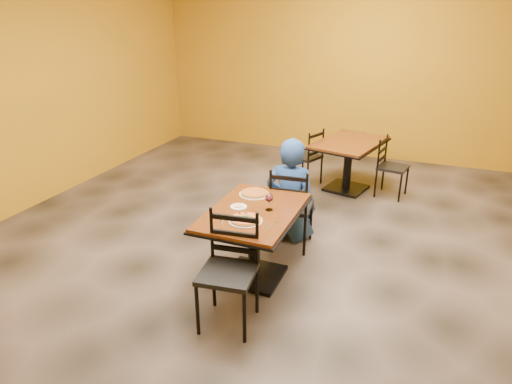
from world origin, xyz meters
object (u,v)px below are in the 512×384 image
at_px(table_second, 349,154).
at_px(diner, 291,189).
at_px(chair_main_far, 292,207).
at_px(pizza_main, 245,219).
at_px(side_plate, 239,207).
at_px(wine_glass, 269,201).
at_px(chair_second_left, 306,157).
at_px(chair_second_right, 393,168).
at_px(chair_main_near, 228,274).
at_px(pizza_far, 254,193).
at_px(plate_main, 245,221).
at_px(table_main, 254,228).
at_px(plate_far, 254,194).

relative_size(table_second, diner, 1.13).
bearing_deg(chair_main_far, pizza_main, 78.51).
height_order(side_plate, wine_glass, wine_glass).
relative_size(chair_second_left, diner, 0.72).
bearing_deg(diner, chair_second_left, -79.35).
bearing_deg(chair_main_far, chair_second_right, -120.01).
bearing_deg(chair_main_near, table_second, 77.45).
height_order(pizza_main, pizza_far, same).
height_order(table_second, plate_main, plate_main).
xyz_separation_m(chair_second_right, pizza_far, (-1.18, -2.38, 0.34)).
distance_m(table_main, pizza_far, 0.44).
distance_m(chair_main_near, pizza_main, 0.56).
relative_size(chair_second_right, pizza_far, 3.05).
relative_size(chair_main_far, pizza_far, 3.42).
bearing_deg(table_main, pizza_main, -85.39).
distance_m(chair_second_left, plate_main, 3.01).
distance_m(side_plate, wine_glass, 0.31).
height_order(chair_main_near, chair_main_far, chair_main_near).
height_order(chair_second_right, wine_glass, wine_glass).
bearing_deg(chair_main_near, chair_second_left, 88.05).
height_order(chair_main_far, wine_glass, chair_main_far).
bearing_deg(wine_glass, side_plate, -170.08).
relative_size(chair_main_far, wine_glass, 5.32).
xyz_separation_m(table_second, chair_main_near, (-0.33, -3.47, -0.06)).
bearing_deg(pizza_far, plate_far, 0.00).
distance_m(table_second, chair_main_far, 1.96).
bearing_deg(chair_second_left, plate_main, 25.95).
xyz_separation_m(table_main, plate_main, (0.02, -0.25, 0.20)).
xyz_separation_m(chair_main_far, side_plate, (-0.30, -0.78, 0.28)).
height_order(diner, plate_main, diner).
bearing_deg(pizza_far, diner, 72.57).
height_order(table_main, chair_second_left, chair_second_left).
distance_m(chair_main_far, chair_second_left, 1.98).
height_order(chair_second_right, pizza_far, chair_second_right).
relative_size(chair_main_far, pizza_main, 3.37).
bearing_deg(chair_main_far, chair_main_near, 82.12).
bearing_deg(chair_main_far, pizza_far, 52.39).
bearing_deg(chair_main_far, table_second, -102.67).
bearing_deg(side_plate, table_second, 78.47).
bearing_deg(chair_main_far, plate_far, 52.39).
bearing_deg(table_second, plate_main, -97.17).
relative_size(table_second, plate_far, 4.44).
height_order(table_main, chair_main_far, chair_main_far).
bearing_deg(side_plate, plate_far, 86.38).
distance_m(table_main, chair_main_near, 0.75).
relative_size(table_second, chair_main_near, 1.40).
xyz_separation_m(table_main, pizza_far, (-0.14, 0.35, 0.21)).
xyz_separation_m(table_main, diner, (0.06, 0.99, 0.05)).
distance_m(chair_second_left, wine_glass, 2.73).
relative_size(chair_second_left, plate_main, 2.82).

